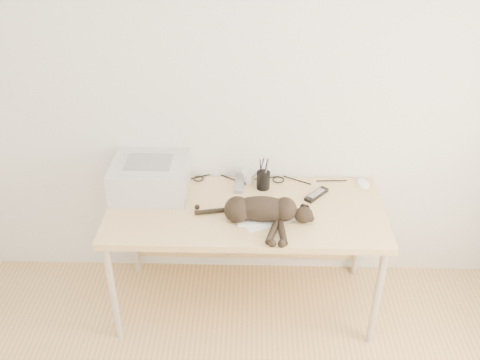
{
  "coord_description": "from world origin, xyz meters",
  "views": [
    {
      "loc": [
        0.03,
        -1.13,
        2.51
      ],
      "look_at": [
        -0.03,
        1.34,
        0.97
      ],
      "focal_mm": 40.0,
      "sensor_mm": 36.0,
      "label": 1
    }
  ],
  "objects_px": {
    "printer": "(150,177)",
    "cat": "(259,210)",
    "desk": "(246,219)",
    "mug": "(249,177)",
    "mouse": "(363,182)",
    "pen_cup": "(263,180)"
  },
  "relations": [
    {
      "from": "mug",
      "to": "pen_cup",
      "type": "distance_m",
      "value": 0.1
    },
    {
      "from": "desk",
      "to": "mug",
      "type": "bearing_deg",
      "value": 84.86
    },
    {
      "from": "cat",
      "to": "mug",
      "type": "relative_size",
      "value": 7.41
    },
    {
      "from": "mug",
      "to": "mouse",
      "type": "xyz_separation_m",
      "value": [
        0.7,
        0.0,
        -0.02
      ]
    },
    {
      "from": "desk",
      "to": "mug",
      "type": "distance_m",
      "value": 0.26
    },
    {
      "from": "printer",
      "to": "cat",
      "type": "relative_size",
      "value": 0.67
    },
    {
      "from": "mouse",
      "to": "desk",
      "type": "bearing_deg",
      "value": -173.62
    },
    {
      "from": "pen_cup",
      "to": "mug",
      "type": "bearing_deg",
      "value": 146.48
    },
    {
      "from": "desk",
      "to": "cat",
      "type": "height_order",
      "value": "cat"
    },
    {
      "from": "pen_cup",
      "to": "mouse",
      "type": "height_order",
      "value": "pen_cup"
    },
    {
      "from": "printer",
      "to": "mug",
      "type": "xyz_separation_m",
      "value": [
        0.59,
        0.11,
        -0.06
      ]
    },
    {
      "from": "pen_cup",
      "to": "cat",
      "type": "bearing_deg",
      "value": -94.54
    },
    {
      "from": "printer",
      "to": "mouse",
      "type": "bearing_deg",
      "value": 4.87
    },
    {
      "from": "desk",
      "to": "pen_cup",
      "type": "xyz_separation_m",
      "value": [
        0.1,
        0.14,
        0.19
      ]
    },
    {
      "from": "cat",
      "to": "mouse",
      "type": "bearing_deg",
      "value": 34.38
    },
    {
      "from": "cat",
      "to": "pen_cup",
      "type": "distance_m",
      "value": 0.33
    },
    {
      "from": "cat",
      "to": "mug",
      "type": "bearing_deg",
      "value": 101.9
    },
    {
      "from": "mug",
      "to": "desk",
      "type": "bearing_deg",
      "value": -95.14
    },
    {
      "from": "mouse",
      "to": "printer",
      "type": "bearing_deg",
      "value": 176.19
    },
    {
      "from": "pen_cup",
      "to": "mouse",
      "type": "distance_m",
      "value": 0.62
    },
    {
      "from": "mug",
      "to": "printer",
      "type": "bearing_deg",
      "value": -169.39
    },
    {
      "from": "cat",
      "to": "mouse",
      "type": "distance_m",
      "value": 0.75
    }
  ]
}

